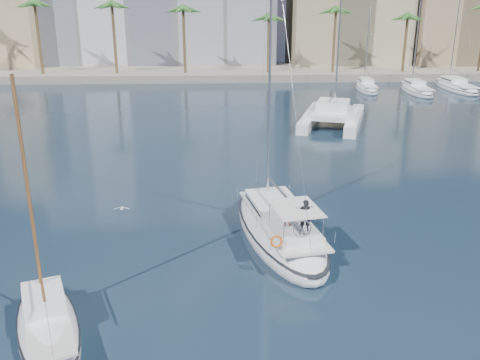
{
  "coord_description": "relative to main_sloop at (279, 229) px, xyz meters",
  "views": [
    {
      "loc": [
        -1.27,
        -27.99,
        13.35
      ],
      "look_at": [
        0.01,
        1.5,
        2.88
      ],
      "focal_mm": 40.0,
      "sensor_mm": 36.0,
      "label": 1
    }
  ],
  "objects": [
    {
      "name": "building_tan_right",
      "position": [
        39.82,
        68.42,
        8.46
      ],
      "size": [
        18.0,
        12.0,
        18.0
      ],
      "primitive_type": "cube",
      "color": "tan",
      "rests_on": "ground"
    },
    {
      "name": "building_beige",
      "position": [
        19.82,
        70.42,
        9.46
      ],
      "size": [
        20.0,
        14.0,
        20.0
      ],
      "primitive_type": "cube",
      "color": "tan",
      "rests_on": "ground"
    },
    {
      "name": "palm_centre",
      "position": [
        -2.18,
        57.42,
        9.74
      ],
      "size": [
        3.6,
        3.6,
        12.3
      ],
      "color": "brown",
      "rests_on": "ground"
    },
    {
      "name": "ground",
      "position": [
        -2.18,
        0.42,
        -0.54
      ],
      "size": [
        160.0,
        160.0,
        0.0
      ],
      "primitive_type": "plane",
      "color": "black",
      "rests_on": "ground"
    },
    {
      "name": "main_sloop",
      "position": [
        0.0,
        0.0,
        0.0
      ],
      "size": [
        6.01,
        12.56,
        17.9
      ],
      "rotation": [
        0.0,
        0.0,
        0.19
      ],
      "color": "white",
      "rests_on": "ground"
    },
    {
      "name": "moored_yacht_c",
      "position": [
        30.82,
        47.42,
        -0.54
      ],
      "size": [
        3.98,
        12.33,
        15.54
      ],
      "primitive_type": null,
      "rotation": [
        0.0,
        0.0,
        0.03
      ],
      "color": "white",
      "rests_on": "ground"
    },
    {
      "name": "catamaran",
      "position": [
        8.72,
        27.36,
        0.6
      ],
      "size": [
        9.14,
        12.81,
        16.94
      ],
      "rotation": [
        0.0,
        0.0,
        -0.32
      ],
      "color": "white",
      "rests_on": "ground"
    },
    {
      "name": "moored_yacht_b",
      "position": [
        24.32,
        45.42,
        -0.54
      ],
      "size": [
        3.32,
        10.83,
        13.72
      ],
      "primitive_type": null,
      "rotation": [
        0.0,
        0.0,
        -0.02
      ],
      "color": "white",
      "rests_on": "ground"
    },
    {
      "name": "seagull",
      "position": [
        -9.54,
        3.78,
        -0.1
      ],
      "size": [
        1.0,
        0.43,
        0.18
      ],
      "color": "silver",
      "rests_on": "ground"
    },
    {
      "name": "moored_yacht_a",
      "position": [
        17.82,
        47.42,
        -0.54
      ],
      "size": [
        3.37,
        9.52,
        11.9
      ],
      "primitive_type": null,
      "rotation": [
        0.0,
        0.0,
        -0.07
      ],
      "color": "white",
      "rests_on": "ground"
    },
    {
      "name": "small_sloop",
      "position": [
        -10.5,
        -8.68,
        -0.13
      ],
      "size": [
        5.04,
        8.07,
        11.08
      ],
      "rotation": [
        0.0,
        0.0,
        0.37
      ],
      "color": "white",
      "rests_on": "ground"
    },
    {
      "name": "palm_right",
      "position": [
        31.82,
        57.42,
        9.74
      ],
      "size": [
        3.6,
        3.6,
        12.3
      ],
      "color": "brown",
      "rests_on": "ground"
    },
    {
      "name": "quay",
      "position": [
        -2.18,
        61.42,
        0.06
      ],
      "size": [
        120.0,
        14.0,
        1.2
      ],
      "primitive_type": "cube",
      "color": "gray",
      "rests_on": "ground"
    }
  ]
}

